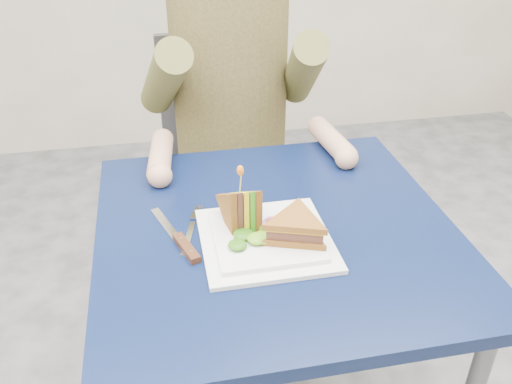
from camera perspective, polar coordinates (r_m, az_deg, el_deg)
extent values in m
cube|color=black|center=(1.16, 2.12, -4.22)|extent=(0.75, 0.75, 0.03)
cylinder|color=#595B5E|center=(1.62, -12.08, -9.49)|extent=(0.04, 0.04, 0.70)
cylinder|color=#595B5E|center=(1.70, 10.02, -6.80)|extent=(0.04, 0.04, 0.70)
cube|color=#47474C|center=(1.82, -2.52, 0.31)|extent=(0.42, 0.40, 0.04)
cube|color=#47474C|center=(1.87, -3.58, 9.69)|extent=(0.42, 0.03, 0.46)
cylinder|color=#47474C|center=(1.81, -7.20, -9.41)|extent=(0.02, 0.02, 0.43)
cylinder|color=#47474C|center=(1.85, 4.05, -8.05)|extent=(0.02, 0.02, 0.43)
cylinder|color=#47474C|center=(2.08, -8.03, -3.38)|extent=(0.02, 0.02, 0.43)
cylinder|color=#47474C|center=(2.12, 1.71, -2.33)|extent=(0.02, 0.02, 0.43)
cylinder|color=#4B4222|center=(1.63, -2.75, 12.72)|extent=(0.34, 0.34, 0.52)
cylinder|color=brown|center=(1.52, -9.65, 11.59)|extent=(0.15, 0.39, 0.31)
cylinder|color=tan|center=(1.39, -10.00, 3.81)|extent=(0.08, 0.20, 0.06)
sphere|color=tan|center=(1.30, -10.10, 1.72)|extent=(0.06, 0.06, 0.06)
cylinder|color=brown|center=(1.58, 4.93, 12.63)|extent=(0.15, 0.39, 0.31)
cylinder|color=tan|center=(1.46, 7.95, 5.42)|extent=(0.08, 0.20, 0.06)
sphere|color=tan|center=(1.38, 9.51, 3.57)|extent=(0.06, 0.06, 0.06)
cube|color=white|center=(1.10, 1.02, -5.06)|extent=(0.26, 0.26, 0.01)
cube|color=white|center=(1.09, 1.03, -4.64)|extent=(0.21, 0.21, 0.01)
cube|color=silver|center=(1.12, -7.13, -4.85)|extent=(0.04, 0.12, 0.00)
cube|color=silver|center=(1.18, -6.38, -2.55)|extent=(0.03, 0.03, 0.00)
cube|color=silver|center=(1.20, -6.49, -1.82)|extent=(0.01, 0.03, 0.00)
cube|color=silver|center=(1.20, -6.26, -1.83)|extent=(0.01, 0.03, 0.00)
cube|color=silver|center=(1.20, -6.03, -1.84)|extent=(0.01, 0.03, 0.00)
cube|color=silver|center=(1.20, -5.79, -1.86)|extent=(0.01, 0.03, 0.00)
cube|color=silver|center=(1.17, -9.47, -3.37)|extent=(0.06, 0.13, 0.00)
cube|color=black|center=(1.08, -7.34, -5.86)|extent=(0.05, 0.10, 0.01)
cylinder|color=silver|center=(1.10, -7.91, -4.88)|extent=(0.01, 0.01, 0.00)
cylinder|color=silver|center=(1.06, -6.80, -6.26)|extent=(0.01, 0.01, 0.00)
cylinder|color=tan|center=(1.07, -1.64, 0.97)|extent=(0.01, 0.01, 0.06)
ellipsoid|color=orange|center=(1.06, -1.66, 2.28)|extent=(0.01, 0.01, 0.02)
torus|color=#9E4C7A|center=(1.09, 1.75, -3.55)|extent=(0.04, 0.04, 0.02)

